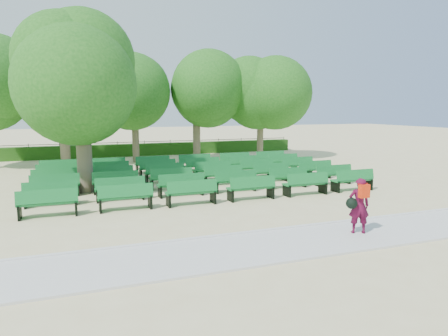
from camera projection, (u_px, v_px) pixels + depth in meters
ground at (176, 193)px, 16.81m from camera, size 120.00×120.00×0.00m
paving at (246, 250)px, 9.94m from camera, size 30.00×2.20×0.06m
curb at (229, 235)px, 11.01m from camera, size 30.00×0.12×0.10m
hedge at (132, 150)px, 29.74m from camera, size 26.00×0.70×0.90m
fence at (131, 155)px, 30.17m from camera, size 26.00×0.10×1.02m
tree_line at (140, 163)px, 26.09m from camera, size 21.80×6.80×7.04m
bench_array at (193, 182)px, 18.84m from camera, size 1.90×0.69×1.18m
tree_among at (81, 81)px, 16.22m from camera, size 4.61×4.61×6.72m
person at (359, 205)px, 11.06m from camera, size 0.78×0.56×1.56m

